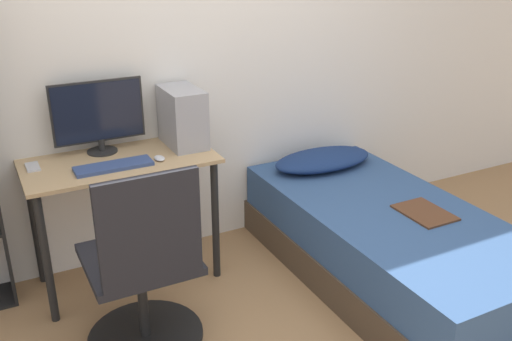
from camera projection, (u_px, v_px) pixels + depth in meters
The scene contains 11 objects.
wall_back at pixel (185, 58), 3.47m from camera, with size 8.00×0.05×2.50m.
desk at pixel (122, 182), 3.25m from camera, with size 1.06×0.53×0.78m.
office_chair at pixel (144, 282), 2.76m from camera, with size 0.59×0.59×1.01m.
bed at pixel (388, 245), 3.40m from camera, with size 0.94×1.96×0.47m.
pillow at pixel (323, 160), 3.88m from camera, with size 0.72×0.36×0.11m.
magazine at pixel (425, 213), 3.25m from camera, with size 0.24×0.32×0.01m.
monitor at pixel (98, 115), 3.22m from camera, with size 0.52×0.17×0.42m.
keyboard at pixel (114, 166), 3.08m from camera, with size 0.42×0.14×0.02m.
pc_tower at pixel (182, 117), 3.36m from camera, with size 0.20×0.35×0.34m.
mouse at pixel (159, 158), 3.19m from camera, with size 0.06×0.09×0.02m.
phone at pixel (33, 167), 3.08m from camera, with size 0.07×0.14×0.01m.
Camera 1 is at (-1.21, -1.79, 1.94)m, focal length 40.00 mm.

